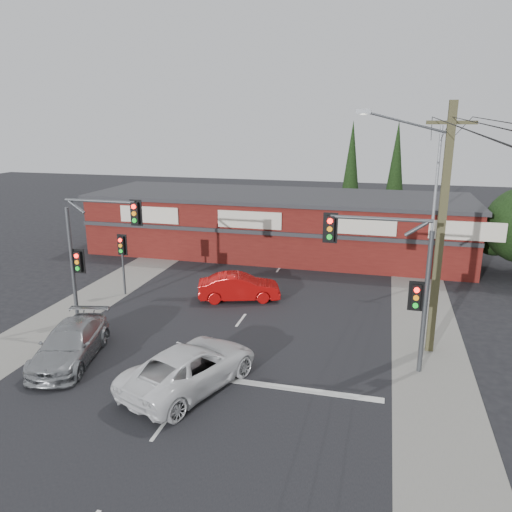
% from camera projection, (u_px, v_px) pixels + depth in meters
% --- Properties ---
extents(ground, '(120.00, 120.00, 0.00)m').
position_uv_depth(ground, '(213.00, 358.00, 20.10)').
color(ground, black).
rests_on(ground, ground).
extents(road_strip, '(14.00, 70.00, 0.01)m').
position_uv_depth(road_strip, '(246.00, 313.00, 24.77)').
color(road_strip, black).
rests_on(road_strip, ground).
extents(verge_left, '(3.00, 70.00, 0.02)m').
position_uv_depth(verge_left, '(94.00, 298.00, 26.83)').
color(verge_left, gray).
rests_on(verge_left, ground).
extents(verge_right, '(3.00, 70.00, 0.02)m').
position_uv_depth(verge_right, '(426.00, 331.00, 22.70)').
color(verge_right, gray).
rests_on(verge_right, ground).
extents(stop_line, '(6.50, 0.35, 0.01)m').
position_uv_depth(stop_line, '(291.00, 388.00, 17.85)').
color(stop_line, silver).
rests_on(stop_line, ground).
extents(white_suv, '(4.36, 6.06, 1.53)m').
position_uv_depth(white_suv, '(190.00, 367.00, 17.83)').
color(white_suv, white).
rests_on(white_suv, ground).
extents(silver_suv, '(3.07, 5.28, 1.44)m').
position_uv_depth(silver_suv, '(70.00, 344.00, 19.76)').
color(silver_suv, '#96999B').
rests_on(silver_suv, ground).
extents(red_sedan, '(4.55, 2.75, 1.42)m').
position_uv_depth(red_sedan, '(239.00, 287.00, 26.45)').
color(red_sedan, '#B00B0A').
rests_on(red_sedan, ground).
extents(lane_dashes, '(0.12, 45.74, 0.01)m').
position_uv_depth(lane_dashes, '(241.00, 320.00, 23.90)').
color(lane_dashes, silver).
rests_on(lane_dashes, ground).
extents(shop_building, '(27.30, 8.40, 4.22)m').
position_uv_depth(shop_building, '(278.00, 223.00, 35.62)').
color(shop_building, '#511310').
rests_on(shop_building, ground).
extents(conifer_near, '(1.80, 1.80, 9.25)m').
position_uv_depth(conifer_near, '(351.00, 168.00, 40.18)').
color(conifer_near, '#2D2116').
rests_on(conifer_near, ground).
extents(conifer_far, '(1.80, 1.80, 9.25)m').
position_uv_depth(conifer_far, '(396.00, 167.00, 41.20)').
color(conifer_far, '#2D2116').
rests_on(conifer_far, ground).
extents(traffic_mast_left, '(3.77, 0.27, 5.97)m').
position_uv_depth(traffic_mast_left, '(91.00, 243.00, 22.49)').
color(traffic_mast_left, '#47494C').
rests_on(traffic_mast_left, ground).
extents(traffic_mast_right, '(3.96, 0.27, 5.97)m').
position_uv_depth(traffic_mast_right, '(396.00, 271.00, 18.32)').
color(traffic_mast_right, '#47494C').
rests_on(traffic_mast_right, ground).
extents(pedestal_signal, '(0.55, 0.27, 3.38)m').
position_uv_depth(pedestal_signal, '(122.00, 252.00, 26.81)').
color(pedestal_signal, '#47494C').
rests_on(pedestal_signal, ground).
extents(utility_pole, '(4.38, 0.59, 10.00)m').
position_uv_depth(utility_pole, '(438.00, 223.00, 19.42)').
color(utility_pole, brown).
rests_on(utility_pole, ground).
extents(steel_pole, '(1.20, 0.16, 9.00)m').
position_uv_depth(steel_pole, '(434.00, 205.00, 27.86)').
color(steel_pole, gray).
rests_on(steel_pole, ground).
extents(power_lines, '(2.01, 29.00, 1.22)m').
position_uv_depth(power_lines, '(474.00, 130.00, 13.34)').
color(power_lines, black).
rests_on(power_lines, ground).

